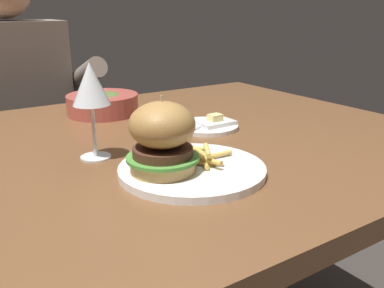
% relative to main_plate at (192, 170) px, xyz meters
% --- Properties ---
extents(dining_table, '(1.41, 0.99, 0.74)m').
position_rel_main_plate_xyz_m(dining_table, '(-0.02, 0.20, -0.08)').
color(dining_table, brown).
rests_on(dining_table, ground).
extents(main_plate, '(0.27, 0.27, 0.01)m').
position_rel_main_plate_xyz_m(main_plate, '(0.00, 0.00, 0.00)').
color(main_plate, white).
rests_on(main_plate, dining_table).
extents(burger_sandwich, '(0.13, 0.13, 0.13)m').
position_rel_main_plate_xyz_m(burger_sandwich, '(-0.06, 0.01, 0.07)').
color(burger_sandwich, tan).
rests_on(burger_sandwich, main_plate).
extents(fries_pile, '(0.11, 0.12, 0.03)m').
position_rel_main_plate_xyz_m(fries_pile, '(0.03, 0.01, 0.02)').
color(fries_pile, '#EABC5B').
rests_on(fries_pile, main_plate).
extents(wine_glass, '(0.07, 0.07, 0.19)m').
position_rel_main_plate_xyz_m(wine_glass, '(-0.11, 0.17, 0.14)').
color(wine_glass, silver).
rests_on(wine_glass, dining_table).
extents(bread_plate, '(0.16, 0.16, 0.01)m').
position_rel_main_plate_xyz_m(bread_plate, '(0.19, 0.23, -0.00)').
color(bread_plate, white).
rests_on(bread_plate, dining_table).
extents(table_knife, '(0.19, 0.09, 0.01)m').
position_rel_main_plate_xyz_m(table_knife, '(0.15, 0.21, 0.01)').
color(table_knife, silver).
rests_on(table_knife, bread_plate).
extents(butter_dish, '(0.09, 0.07, 0.04)m').
position_rel_main_plate_xyz_m(butter_dish, '(0.21, 0.21, 0.00)').
color(butter_dish, white).
rests_on(butter_dish, dining_table).
extents(soup_bowl, '(0.20, 0.20, 0.06)m').
position_rel_main_plate_xyz_m(soup_bowl, '(0.04, 0.51, 0.02)').
color(soup_bowl, '#B24C42').
rests_on(soup_bowl, dining_table).
extents(diner_person, '(0.51, 0.36, 1.18)m').
position_rel_main_plate_xyz_m(diner_person, '(-0.10, 0.98, -0.18)').
color(diner_person, '#282833').
rests_on(diner_person, ground).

